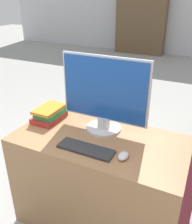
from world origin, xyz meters
TOP-DOWN VIEW (x-y plane):
  - desk at (0.00, 0.30)m, footprint 1.15×0.60m
  - monitor at (-0.03, 0.42)m, footprint 0.61×0.24m
  - keyboard at (-0.02, 0.14)m, footprint 0.35×0.11m
  - mouse at (0.21, 0.16)m, footprint 0.06×0.09m
  - book_stack at (-0.45, 0.38)m, footprint 0.18×0.26m
  - bookshelf_far at (-1.53, 6.14)m, footprint 1.38×0.32m

SIDE VIEW (x-z plane):
  - desk at x=0.00m, z-range 0.00..0.74m
  - keyboard at x=-0.02m, z-range 0.74..0.75m
  - mouse at x=0.21m, z-range 0.74..0.77m
  - book_stack at x=-0.45m, z-range 0.74..0.84m
  - bookshelf_far at x=-1.53m, z-range 0.00..1.78m
  - monitor at x=-0.03m, z-range 0.74..1.25m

